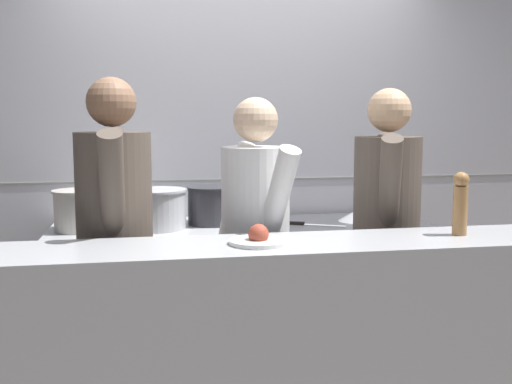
{
  "coord_description": "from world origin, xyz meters",
  "views": [
    {
      "loc": [
        -0.58,
        -2.55,
        1.54
      ],
      "look_at": [
        -0.01,
        0.63,
        1.15
      ],
      "focal_mm": 42.0,
      "sensor_mm": 36.0,
      "label": 1
    }
  ],
  "objects_px": {
    "stock_pot": "(80,209)",
    "chef_line": "(386,233)",
    "braising_pot": "(212,204)",
    "oven_range": "(152,304)",
    "sauce_pot": "(157,208)",
    "pepper_mill": "(460,202)",
    "chef_sous": "(255,246)",
    "chefs_knife": "(310,224)",
    "mixing_bowl_steel": "(357,215)",
    "chef_head_cook": "(115,242)",
    "plated_dish_main": "(258,239)"
  },
  "relations": [
    {
      "from": "sauce_pot",
      "to": "mixing_bowl_steel",
      "type": "bearing_deg",
      "value": 2.5
    },
    {
      "from": "plated_dish_main",
      "to": "chef_line",
      "type": "relative_size",
      "value": 0.14
    },
    {
      "from": "sauce_pot",
      "to": "mixing_bowl_steel",
      "type": "height_order",
      "value": "sauce_pot"
    },
    {
      "from": "sauce_pot",
      "to": "chef_line",
      "type": "height_order",
      "value": "chef_line"
    },
    {
      "from": "stock_pot",
      "to": "pepper_mill",
      "type": "relative_size",
      "value": 1.06
    },
    {
      "from": "mixing_bowl_steel",
      "to": "chef_sous",
      "type": "height_order",
      "value": "chef_sous"
    },
    {
      "from": "oven_range",
      "to": "chefs_knife",
      "type": "xyz_separation_m",
      "value": [
        0.94,
        -0.09,
        0.46
      ]
    },
    {
      "from": "chef_sous",
      "to": "pepper_mill",
      "type": "bearing_deg",
      "value": -47.48
    },
    {
      "from": "oven_range",
      "to": "mixing_bowl_steel",
      "type": "distance_m",
      "value": 1.36
    },
    {
      "from": "chef_head_cook",
      "to": "plated_dish_main",
      "type": "bearing_deg",
      "value": -39.87
    },
    {
      "from": "mixing_bowl_steel",
      "to": "pepper_mill",
      "type": "relative_size",
      "value": 0.83
    },
    {
      "from": "braising_pot",
      "to": "chef_line",
      "type": "height_order",
      "value": "chef_line"
    },
    {
      "from": "plated_dish_main",
      "to": "chef_line",
      "type": "height_order",
      "value": "chef_line"
    },
    {
      "from": "braising_pot",
      "to": "chef_line",
      "type": "bearing_deg",
      "value": -35.8
    },
    {
      "from": "stock_pot",
      "to": "mixing_bowl_steel",
      "type": "xyz_separation_m",
      "value": [
        1.66,
        0.04,
        -0.09
      ]
    },
    {
      "from": "pepper_mill",
      "to": "oven_range",
      "type": "bearing_deg",
      "value": 141.2
    },
    {
      "from": "sauce_pot",
      "to": "braising_pot",
      "type": "xyz_separation_m",
      "value": [
        0.33,
        0.09,
        -0.0
      ]
    },
    {
      "from": "chef_head_cook",
      "to": "braising_pot",
      "type": "bearing_deg",
      "value": 50.81
    },
    {
      "from": "stock_pot",
      "to": "chef_line",
      "type": "relative_size",
      "value": 0.17
    },
    {
      "from": "mixing_bowl_steel",
      "to": "chef_line",
      "type": "bearing_deg",
      "value": -94.71
    },
    {
      "from": "oven_range",
      "to": "sauce_pot",
      "type": "height_order",
      "value": "sauce_pot"
    },
    {
      "from": "pepper_mill",
      "to": "chef_sous",
      "type": "relative_size",
      "value": 0.17
    },
    {
      "from": "sauce_pot",
      "to": "braising_pot",
      "type": "height_order",
      "value": "same"
    },
    {
      "from": "oven_range",
      "to": "pepper_mill",
      "type": "height_order",
      "value": "pepper_mill"
    },
    {
      "from": "stock_pot",
      "to": "chef_head_cook",
      "type": "relative_size",
      "value": 0.17
    },
    {
      "from": "braising_pot",
      "to": "chefs_knife",
      "type": "distance_m",
      "value": 0.6
    },
    {
      "from": "pepper_mill",
      "to": "chef_sous",
      "type": "distance_m",
      "value": 0.99
    },
    {
      "from": "stock_pot",
      "to": "plated_dish_main",
      "type": "xyz_separation_m",
      "value": [
        0.82,
        -1.08,
        0.02
      ]
    },
    {
      "from": "stock_pot",
      "to": "pepper_mill",
      "type": "bearing_deg",
      "value": -31.25
    },
    {
      "from": "oven_range",
      "to": "mixing_bowl_steel",
      "type": "xyz_separation_m",
      "value": [
        1.27,
        0.01,
        0.49
      ]
    },
    {
      "from": "chef_head_cook",
      "to": "mixing_bowl_steel",
      "type": "bearing_deg",
      "value": 22.81
    },
    {
      "from": "pepper_mill",
      "to": "chef_line",
      "type": "distance_m",
      "value": 0.58
    },
    {
      "from": "stock_pot",
      "to": "chef_sous",
      "type": "distance_m",
      "value": 1.09
    },
    {
      "from": "sauce_pot",
      "to": "braising_pot",
      "type": "distance_m",
      "value": 0.34
    },
    {
      "from": "chef_sous",
      "to": "oven_range",
      "type": "bearing_deg",
      "value": 110.79
    },
    {
      "from": "oven_range",
      "to": "plated_dish_main",
      "type": "bearing_deg",
      "value": -68.59
    },
    {
      "from": "chef_line",
      "to": "chef_head_cook",
      "type": "bearing_deg",
      "value": -157.59
    },
    {
      "from": "braising_pot",
      "to": "chef_head_cook",
      "type": "xyz_separation_m",
      "value": [
        -0.53,
        -0.69,
        -0.07
      ]
    },
    {
      "from": "chef_line",
      "to": "stock_pot",
      "type": "bearing_deg",
      "value": -178.9
    },
    {
      "from": "braising_pot",
      "to": "chef_head_cook",
      "type": "height_order",
      "value": "chef_head_cook"
    },
    {
      "from": "stock_pot",
      "to": "sauce_pot",
      "type": "bearing_deg",
      "value": -1.86
    },
    {
      "from": "oven_range",
      "to": "chef_head_cook",
      "type": "relative_size",
      "value": 0.66
    },
    {
      "from": "stock_pot",
      "to": "braising_pot",
      "type": "relative_size",
      "value": 0.99
    },
    {
      "from": "plated_dish_main",
      "to": "chef_sous",
      "type": "distance_m",
      "value": 0.51
    },
    {
      "from": "chef_sous",
      "to": "chef_line",
      "type": "distance_m",
      "value": 0.71
    },
    {
      "from": "stock_pot",
      "to": "chef_head_cook",
      "type": "distance_m",
      "value": 0.65
    },
    {
      "from": "stock_pot",
      "to": "chef_line",
      "type": "height_order",
      "value": "chef_line"
    },
    {
      "from": "mixing_bowl_steel",
      "to": "plated_dish_main",
      "type": "distance_m",
      "value": 1.4
    },
    {
      "from": "oven_range",
      "to": "chef_line",
      "type": "height_order",
      "value": "chef_line"
    },
    {
      "from": "stock_pot",
      "to": "oven_range",
      "type": "bearing_deg",
      "value": 4.35
    }
  ]
}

